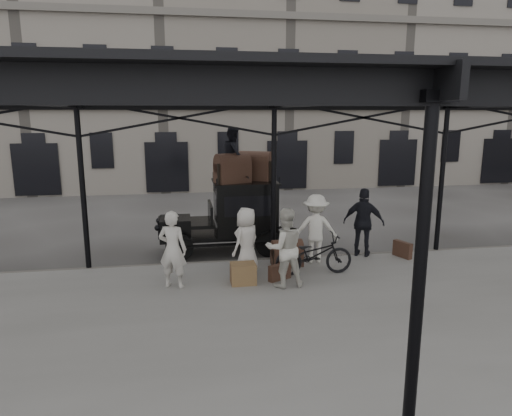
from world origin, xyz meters
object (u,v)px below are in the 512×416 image
(bicycle, at_px, (314,255))
(steamer_trunk_platform, at_px, (287,255))
(steamer_trunk_roof_near, at_px, (232,170))
(porter_left, at_px, (173,249))
(porter_official, at_px, (364,222))
(taxi, at_px, (235,213))

(bicycle, xyz_separation_m, steamer_trunk_platform, (-0.51, 0.80, -0.23))
(steamer_trunk_platform, bearing_deg, bicycle, -59.75)
(steamer_trunk_roof_near, bearing_deg, porter_left, -141.08)
(porter_left, height_order, porter_official, porter_official)
(porter_official, distance_m, bicycle, 2.27)
(porter_official, relative_size, steamer_trunk_roof_near, 2.02)
(porter_left, bearing_deg, porter_official, -142.45)
(taxi, bearing_deg, steamer_trunk_roof_near, -108.07)
(bicycle, height_order, steamer_trunk_roof_near, steamer_trunk_roof_near)
(bicycle, bearing_deg, steamer_trunk_roof_near, 34.62)
(porter_official, bearing_deg, bicycle, 65.37)
(steamer_trunk_roof_near, bearing_deg, porter_official, -38.62)
(taxi, height_order, porter_official, taxi)
(porter_left, xyz_separation_m, steamer_trunk_platform, (2.99, 1.09, -0.63))
(porter_official, xyz_separation_m, steamer_trunk_platform, (-2.33, -0.47, -0.68))
(porter_left, distance_m, bicycle, 3.53)
(taxi, height_order, steamer_trunk_roof_near, steamer_trunk_roof_near)
(porter_official, bearing_deg, steamer_trunk_roof_near, 11.50)
(porter_official, height_order, steamer_trunk_roof_near, steamer_trunk_roof_near)
(steamer_trunk_platform, bearing_deg, taxi, 118.54)
(porter_left, height_order, steamer_trunk_roof_near, steamer_trunk_roof_near)
(porter_official, distance_m, steamer_trunk_roof_near, 4.05)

